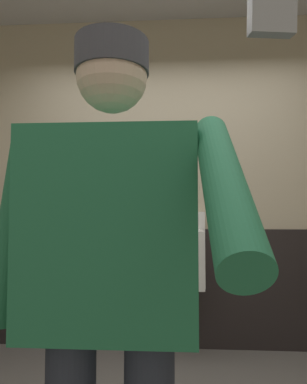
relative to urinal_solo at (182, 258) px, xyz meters
name	(u,v)px	position (x,y,z in m)	size (l,w,h in m)	color
wall_back	(173,180)	(-0.07, 0.22, 0.66)	(4.94, 0.12, 2.87)	beige
wainscot_band_back	(173,288)	(-0.07, 0.14, -0.28)	(4.34, 0.03, 1.00)	black
urinal_solo	(182,258)	(0.00, 0.00, 0.00)	(0.40, 0.34, 1.24)	white
person	(110,278)	(-0.24, -1.82, 0.20)	(0.70, 0.60, 1.66)	#2D3342
soap_dispenser	(151,208)	(-0.26, 0.12, 0.40)	(0.10, 0.07, 0.18)	silver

